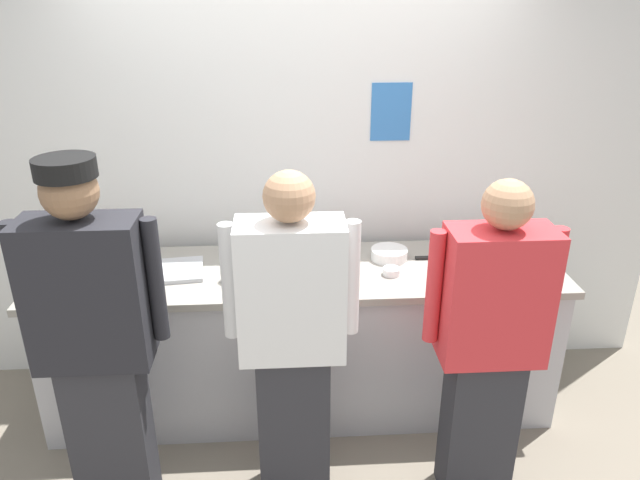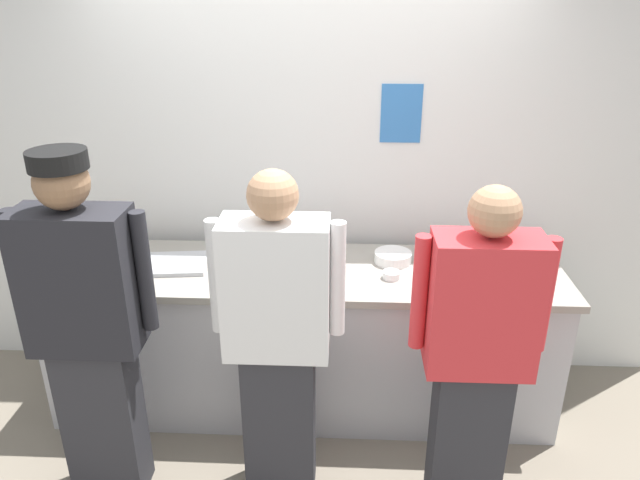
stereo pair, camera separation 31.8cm
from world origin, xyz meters
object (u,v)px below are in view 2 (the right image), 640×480
Objects in this scene: sheet_tray at (162,264)px; deli_cup at (231,270)px; mixing_bowl_steel at (307,267)px; ramekin_green_sauce at (391,275)px; ramekin_red_sauce at (526,266)px; chefs_knife at (440,264)px; plate_stack_front at (393,257)px; chef_center at (277,336)px; ramekin_yellow_sauce at (258,249)px; chef_far_right at (477,352)px; squeeze_bottle_primary at (103,246)px; plate_stack_rear at (492,269)px; chef_near_left at (88,326)px.

sheet_tray is 5.48× the size of deli_cup.
ramekin_green_sauce is at bearing -2.42° from mixing_bowl_steel.
deli_cup is at bearing -178.79° from ramekin_green_sauce.
ramekin_red_sauce is 0.39× the size of chefs_knife.
mixing_bowl_steel reaches higher than plate_stack_front.
ramekin_yellow_sauce is at bearing 103.78° from chef_center.
chef_far_right reaches higher than ramekin_red_sauce.
ramekin_red_sauce is (1.52, -0.17, 0.00)m from ramekin_yellow_sauce.
squeeze_bottle_primary is at bearing -169.06° from ramekin_yellow_sauce.
ramekin_yellow_sauce is at bearing 10.94° from squeeze_bottle_primary.
chef_center is 0.80m from ramekin_green_sauce.
sheet_tray is at bearing -157.39° from ramekin_yellow_sauce.
ramekin_green_sauce is (1.63, -0.14, -0.07)m from squeeze_bottle_primary.
chefs_knife is (1.05, -0.12, -0.01)m from ramekin_yellow_sauce.
plate_stack_rear is at bearing -166.19° from ramekin_red_sauce.
squeeze_bottle_primary is (-1.17, 0.12, 0.04)m from mixing_bowl_steel.
chef_center is at bearing -42.38° from sheet_tray.
chef_near_left reaches higher than sheet_tray.
deli_cup is at bearing -14.87° from sheet_tray.
plate_stack_rear is 0.49× the size of sheet_tray.
chef_center is 6.09× the size of chefs_knife.
mixing_bowl_steel is 0.76m from chefs_knife.
chef_near_left is at bearing -124.78° from ramekin_yellow_sauce.
sheet_tray reaches higher than chefs_knife.
mixing_bowl_steel is 1.39× the size of chefs_knife.
ramekin_green_sauce reaches higher than chefs_knife.
chef_near_left is 16.16× the size of ramekin_red_sauce.
plate_stack_front is 1.31m from sheet_tray.
ramekin_green_sauce is at bearing -96.18° from plate_stack_front.
sheet_tray is 1.57m from chefs_knife.
plate_stack_rear is (0.21, 0.72, 0.06)m from chef_far_right.
plate_stack_front is 1.95× the size of ramekin_red_sauce.
ramekin_red_sauce is at bearing 61.73° from chef_far_right.
mixing_bowl_steel reaches higher than sheet_tray.
plate_stack_front is at bearing 174.39° from ramekin_red_sauce.
mixing_bowl_steel is 4.21× the size of ramekin_yellow_sauce.
ramekin_red_sauce is (0.20, 0.05, -0.00)m from plate_stack_rear.
sheet_tray is 0.55m from ramekin_yellow_sauce.
ramekin_green_sauce reaches higher than ramekin_yellow_sauce.
ramekin_yellow_sauce is at bearing 173.55° from chefs_knife.
squeeze_bottle_primary reaches higher than ramekin_green_sauce.
ramekin_yellow_sauce reaches higher than sheet_tray.
squeeze_bottle_primary reaches higher than ramekin_yellow_sauce.
chefs_knife is (-0.27, 0.10, -0.02)m from plate_stack_rear.
sheet_tray is 2.04m from ramekin_red_sauce.
squeeze_bottle_primary is 1.91m from chefs_knife.
ramekin_yellow_sauce is 0.34m from deli_cup.
chef_center is at bearing -137.92° from chefs_knife.
chef_far_right is at bearing -21.48° from squeeze_bottle_primary.
chef_near_left is 1.12m from ramekin_yellow_sauce.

